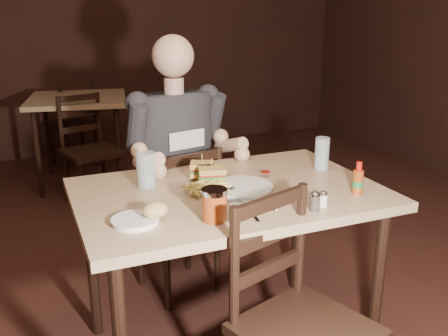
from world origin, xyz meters
name	(u,v)px	position (x,y,z in m)	size (l,w,h in m)	color
room_shell	(200,33)	(0.00, 0.00, 1.40)	(7.00, 7.00, 7.00)	black
main_table	(229,207)	(0.08, -0.10, 0.69)	(1.27, 0.86, 0.77)	tan
bg_table	(78,107)	(-0.17, 2.50, 0.68)	(0.95, 0.95, 0.77)	tan
chair_far	(177,219)	(0.04, 0.47, 0.41)	(0.38, 0.42, 0.83)	black
chair_near	(307,331)	(0.12, -0.67, 0.44)	(0.41, 0.45, 0.89)	black
bg_chair_far	(72,124)	(-0.17, 3.05, 0.42)	(0.39, 0.43, 0.84)	black
bg_chair_near	(91,152)	(-0.17, 1.95, 0.43)	(0.39, 0.43, 0.85)	black
diner	(179,133)	(0.05, 0.42, 0.90)	(0.55, 0.43, 0.95)	#2A292E
dinner_plate	(241,189)	(0.12, -0.13, 0.78)	(0.26, 0.26, 0.01)	white
sandwich_left	(202,165)	(0.03, 0.07, 0.83)	(0.10, 0.09, 0.09)	tan
sandwich_right	(212,170)	(0.04, -0.01, 0.83)	(0.11, 0.09, 0.10)	tan
fries_pile	(207,186)	(-0.02, -0.11, 0.80)	(0.22, 0.16, 0.04)	#CDB854
ketchup_dollop	(266,172)	(0.30, -0.01, 0.79)	(0.04, 0.04, 0.01)	maroon
glass_left	(146,170)	(-0.22, 0.07, 0.84)	(0.08, 0.08, 0.15)	silver
glass_right	(322,154)	(0.59, -0.02, 0.85)	(0.07, 0.07, 0.15)	silver
hot_sauce	(358,178)	(0.54, -0.35, 0.84)	(0.04, 0.04, 0.14)	#8F3610
salt_shaker	(323,199)	(0.33, -0.41, 0.80)	(0.03, 0.03, 0.06)	white
pepper_shaker	(315,202)	(0.28, -0.44, 0.80)	(0.04, 0.04, 0.07)	#38332D
syrup_dispenser	(214,205)	(-0.10, -0.37, 0.83)	(0.09, 0.09, 0.12)	#8F3610
napkin	(252,207)	(0.08, -0.31, 0.77)	(0.14, 0.13, 0.00)	white
knife	(249,205)	(0.08, -0.30, 0.78)	(0.01, 0.22, 0.01)	silver
fork	(252,213)	(0.05, -0.38, 0.78)	(0.01, 0.17, 0.01)	silver
side_plate	(135,221)	(-0.36, -0.28, 0.78)	(0.17, 0.17, 0.01)	white
bread_roll	(155,210)	(-0.29, -0.29, 0.81)	(0.09, 0.08, 0.06)	tan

